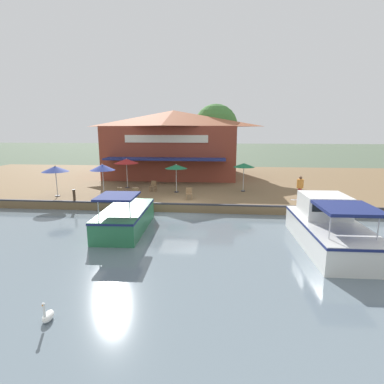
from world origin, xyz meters
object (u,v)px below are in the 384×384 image
(cafe_chair_back_row_seat, at_px, (135,193))
(swan, at_px, (48,316))
(patio_umbrella_far_corner, at_px, (102,167))
(cafe_chair_beside_entrance, at_px, (153,186))
(person_mid_patio, at_px, (300,185))
(patio_umbrella_mid_patio_right, at_px, (55,169))
(mooring_post, at_px, (74,195))
(motorboat_far_downstream, at_px, (325,225))
(patio_umbrella_back_row, at_px, (176,167))
(tree_downstream_bank, at_px, (214,127))
(cafe_chair_mid_patio, at_px, (189,193))
(cafe_chair_under_first_umbrella, at_px, (119,193))
(motorboat_mid_row, at_px, (128,215))
(patio_umbrella_near_quay_edge, at_px, (244,165))
(waterfront_restaurant, at_px, (174,143))
(patio_umbrella_by_entrance, at_px, (126,161))

(cafe_chair_back_row_seat, height_order, swan, cafe_chair_back_row_seat)
(patio_umbrella_far_corner, xyz_separation_m, swan, (13.91, 3.74, -2.58))
(cafe_chair_beside_entrance, height_order, person_mid_patio, person_mid_patio)
(patio_umbrella_mid_patio_right, bearing_deg, mooring_post, 54.00)
(cafe_chair_back_row_seat, xyz_separation_m, swan, (13.17, 1.11, -0.85))
(patio_umbrella_far_corner, bearing_deg, motorboat_far_downstream, 64.41)
(patio_umbrella_back_row, xyz_separation_m, mooring_post, (3.80, -6.66, -1.63))
(patio_umbrella_far_corner, distance_m, tree_downstream_bank, 16.19)
(cafe_chair_beside_entrance, bearing_deg, swan, 1.74)
(cafe_chair_mid_patio, bearing_deg, patio_umbrella_far_corner, -92.30)
(patio_umbrella_far_corner, relative_size, mooring_post, 2.90)
(cafe_chair_back_row_seat, bearing_deg, cafe_chair_under_first_umbrella, -91.36)
(patio_umbrella_far_corner, bearing_deg, cafe_chair_mid_patio, 87.70)
(motorboat_far_downstream, bearing_deg, motorboat_mid_row, -97.68)
(patio_umbrella_near_quay_edge, height_order, cafe_chair_back_row_seat, patio_umbrella_near_quay_edge)
(cafe_chair_beside_entrance, height_order, mooring_post, mooring_post)
(cafe_chair_beside_entrance, bearing_deg, cafe_chair_under_first_umbrella, -31.09)
(mooring_post, distance_m, tree_downstream_bank, 18.73)
(patio_umbrella_mid_patio_right, bearing_deg, cafe_chair_under_first_umbrella, 83.67)
(patio_umbrella_mid_patio_right, height_order, cafe_chair_mid_patio, patio_umbrella_mid_patio_right)
(cafe_chair_beside_entrance, distance_m, cafe_chair_under_first_umbrella, 3.60)
(motorboat_mid_row, bearing_deg, waterfront_restaurant, 179.74)
(cafe_chair_beside_entrance, height_order, cafe_chair_back_row_seat, same)
(waterfront_restaurant, distance_m, cafe_chair_under_first_umbrella, 13.01)
(cafe_chair_beside_entrance, bearing_deg, mooring_post, -49.46)
(patio_umbrella_by_entrance, xyz_separation_m, patio_umbrella_back_row, (1.48, 4.49, -0.25))
(patio_umbrella_far_corner, bearing_deg, cafe_chair_beside_entrance, 126.17)
(patio_umbrella_back_row, distance_m, motorboat_mid_row, 7.79)
(person_mid_patio, distance_m, mooring_post, 16.10)
(patio_umbrella_by_entrance, bearing_deg, cafe_chair_beside_entrance, 64.14)
(patio_umbrella_back_row, bearing_deg, waterfront_restaurant, -170.32)
(patio_umbrella_back_row, relative_size, cafe_chair_mid_patio, 2.68)
(patio_umbrella_by_entrance, relative_size, patio_umbrella_back_row, 1.12)
(cafe_chair_beside_entrance, xyz_separation_m, motorboat_far_downstream, (8.99, 10.59, -0.17))
(person_mid_patio, bearing_deg, patio_umbrella_by_entrance, -102.12)
(patio_umbrella_near_quay_edge, height_order, motorboat_far_downstream, patio_umbrella_near_quay_edge)
(patio_umbrella_mid_patio_right, bearing_deg, cafe_chair_mid_patio, 89.45)
(mooring_post, bearing_deg, patio_umbrella_mid_patio_right, -126.00)
(patio_umbrella_far_corner, bearing_deg, cafe_chair_back_row_seat, 74.21)
(swan, bearing_deg, patio_umbrella_near_quay_edge, 158.09)
(cafe_chair_back_row_seat, distance_m, motorboat_far_downstream, 12.65)
(waterfront_restaurant, height_order, person_mid_patio, waterfront_restaurant)
(patio_umbrella_back_row, relative_size, mooring_post, 2.65)
(cafe_chair_under_first_umbrella, relative_size, swan, 1.23)
(mooring_post, bearing_deg, motorboat_mid_row, 54.34)
(patio_umbrella_near_quay_edge, height_order, cafe_chair_under_first_umbrella, patio_umbrella_near_quay_edge)
(waterfront_restaurant, bearing_deg, tree_downstream_bank, 115.66)
(cafe_chair_beside_entrance, distance_m, tree_downstream_bank, 13.23)
(patio_umbrella_back_row, xyz_separation_m, cafe_chair_back_row_seat, (2.87, -2.56, -1.59))
(person_mid_patio, bearing_deg, motorboat_far_downstream, -4.75)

